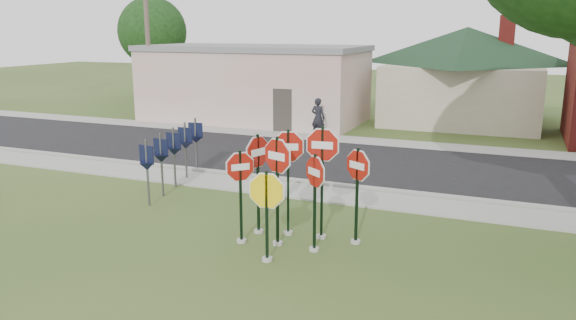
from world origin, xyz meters
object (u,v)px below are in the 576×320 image
at_px(pedestrian, 318,118).
at_px(stop_sign_yellow, 267,205).
at_px(stop_sign_left, 240,185).
at_px(stop_sign_center, 277,174).
at_px(utility_pole_near, 147,31).

bearing_deg(pedestrian, stop_sign_yellow, 113.95).
height_order(stop_sign_left, pedestrian, stop_sign_left).
distance_m(stop_sign_center, stop_sign_left, 0.96).
xyz_separation_m(stop_sign_center, stop_sign_yellow, (0.17, -0.98, -0.45)).
bearing_deg(utility_pole_near, stop_sign_left, -47.98).
relative_size(stop_sign_center, utility_pole_near, 0.29).
bearing_deg(stop_sign_yellow, utility_pole_near, 132.73).
xyz_separation_m(stop_sign_yellow, utility_pole_near, (-13.92, 15.07, 3.64)).
bearing_deg(stop_sign_yellow, pedestrian, 104.89).
relative_size(stop_sign_left, pedestrian, 1.27).
xyz_separation_m(stop_sign_center, pedestrian, (-3.55, 13.01, -0.77)).
xyz_separation_m(stop_sign_center, utility_pole_near, (-13.75, 14.09, 3.19)).
bearing_deg(stop_sign_left, utility_pole_near, 132.02).
relative_size(stop_sign_left, utility_pole_near, 0.25).
relative_size(stop_sign_yellow, stop_sign_left, 0.92).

